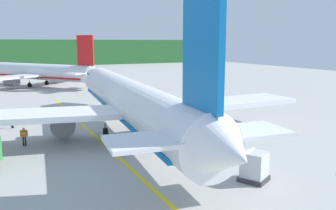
{
  "coord_description": "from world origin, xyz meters",
  "views": [
    {
      "loc": [
        22.59,
        -13.26,
        8.97
      ],
      "look_at": [
        37.04,
        16.35,
        3.12
      ],
      "focal_mm": 37.88,
      "sensor_mm": 36.0,
      "label": 1
    }
  ],
  "objects": [
    {
      "name": "cargo_container_mid",
      "position": [
        37.32,
        4.1,
        0.98
      ],
      "size": [
        2.25,
        2.25,
        2.07
      ],
      "color": "#333338",
      "rests_on": "ground"
    },
    {
      "name": "crew_marshaller",
      "position": [
        24.43,
        19.28,
        0.94
      ],
      "size": [
        0.63,
        0.28,
        1.61
      ],
      "color": "#191E33",
      "rests_on": "ground"
    },
    {
      "name": "crew_loader_left",
      "position": [
        23.79,
        26.81,
        0.99
      ],
      "size": [
        0.48,
        0.48,
        1.68
      ],
      "color": "#191E33",
      "rests_on": "ground"
    },
    {
      "name": "airliner_foreground",
      "position": [
        34.1,
        18.76,
        3.39
      ],
      "size": [
        34.51,
        41.73,
        11.9
      ],
      "color": "white",
      "rests_on": "ground"
    },
    {
      "name": "apron_guide_line",
      "position": [
        30.84,
        14.33,
        0.01
      ],
      "size": [
        0.3,
        60.0,
        0.01
      ],
      "primitive_type": "cube",
      "color": "yellow",
      "rests_on": "ground"
    },
    {
      "name": "airliner_mid_apron",
      "position": [
        29.95,
        64.77,
        2.93
      ],
      "size": [
        26.31,
        30.8,
        10.28
      ],
      "color": "silver",
      "rests_on": "ground"
    }
  ]
}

